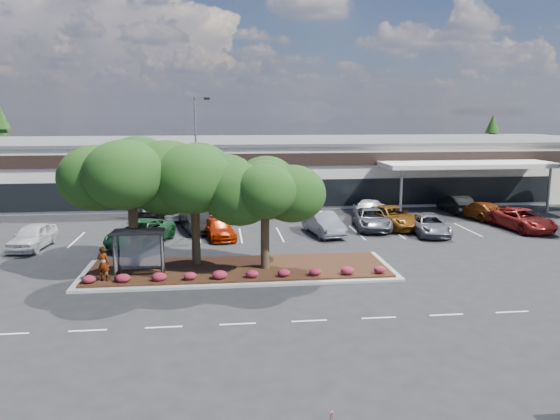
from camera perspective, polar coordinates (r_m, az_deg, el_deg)
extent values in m
plane|color=black|center=(28.51, 0.12, -8.62)|extent=(160.00, 160.00, 0.00)
cube|color=silver|center=(61.20, -3.60, 4.36)|extent=(80.00, 20.00, 6.00)
cube|color=#515154|center=(60.97, -3.64, 7.26)|extent=(80.40, 20.40, 0.30)
cube|color=black|center=(51.04, -3.03, 5.24)|extent=(80.00, 0.25, 1.20)
cube|color=black|center=(51.42, -2.99, 1.69)|extent=(60.00, 0.18, 2.60)
cube|color=#AD0C17|center=(50.96, -9.80, 5.10)|extent=(6.00, 0.12, 1.00)
cube|color=silver|center=(53.78, 19.01, 4.52)|extent=(16.00, 5.00, 0.40)
cylinder|color=slate|center=(49.55, 12.52, 1.72)|extent=(0.24, 0.24, 4.20)
cylinder|color=slate|center=(55.71, 26.27, 1.82)|extent=(0.24, 0.24, 4.20)
cube|color=#989893|center=(32.15, -4.28, -6.32)|extent=(18.00, 6.00, 0.15)
cube|color=#3B1E12|center=(32.11, -4.29, -6.10)|extent=(17.20, 5.20, 0.12)
cube|color=silver|center=(26.13, -26.45, -11.51)|extent=(1.60, 0.12, 0.01)
cube|color=silver|center=(25.23, -19.45, -11.78)|extent=(1.60, 0.12, 0.01)
cube|color=silver|center=(24.71, -12.04, -11.88)|extent=(1.60, 0.12, 0.01)
cube|color=silver|center=(24.60, -4.45, -11.78)|extent=(1.60, 0.12, 0.01)
cube|color=silver|center=(24.90, 3.08, -11.48)|extent=(1.60, 0.12, 0.01)
cube|color=silver|center=(25.61, 10.29, -11.01)|extent=(1.60, 0.12, 0.01)
cube|color=silver|center=(26.68, 17.00, -10.42)|extent=(1.60, 0.12, 0.01)
cube|color=silver|center=(28.08, 23.09, -9.76)|extent=(1.60, 0.12, 0.01)
cube|color=silver|center=(43.44, -24.34, -2.94)|extent=(0.12, 5.00, 0.01)
cube|color=silver|center=(42.62, -20.49, -2.92)|extent=(0.12, 5.00, 0.01)
cube|color=silver|center=(41.99, -16.51, -2.88)|extent=(0.12, 5.00, 0.01)
cube|color=silver|center=(41.57, -12.43, -2.82)|extent=(0.12, 5.00, 0.01)
cube|color=silver|center=(41.36, -8.29, -2.75)|extent=(0.12, 5.00, 0.01)
cube|color=silver|center=(41.37, -4.13, -2.67)|extent=(0.12, 5.00, 0.01)
cube|color=silver|center=(41.60, 0.00, -2.57)|extent=(0.12, 5.00, 0.01)
cube|color=silver|center=(42.04, 4.07, -2.46)|extent=(0.12, 5.00, 0.01)
cube|color=silver|center=(42.69, 8.04, -2.34)|extent=(0.12, 5.00, 0.01)
cube|color=silver|center=(43.54, 11.86, -2.21)|extent=(0.12, 5.00, 0.01)
cube|color=silver|center=(44.57, 15.53, -2.08)|extent=(0.12, 5.00, 0.01)
cube|color=silver|center=(45.77, 19.01, -1.95)|extent=(0.12, 5.00, 0.01)
cylinder|color=black|center=(31.71, -16.59, -4.27)|extent=(0.08, 0.08, 2.50)
cylinder|color=black|center=(31.37, -12.08, -4.22)|extent=(0.08, 0.08, 2.50)
cylinder|color=black|center=(30.48, -17.00, -4.87)|extent=(0.08, 0.08, 2.50)
cylinder|color=black|center=(30.12, -12.31, -4.83)|extent=(0.08, 0.08, 2.50)
cube|color=black|center=(30.60, -14.61, -2.21)|extent=(2.75, 1.55, 0.10)
cube|color=silver|center=(31.49, -14.35, -4.03)|extent=(2.30, 0.03, 2.00)
cube|color=black|center=(31.34, -14.38, -5.84)|extent=(2.00, 0.35, 0.06)
cone|color=#12360E|center=(77.71, -26.94, 6.00)|extent=(4.40, 4.40, 10.00)
cone|color=#12360E|center=(80.10, 21.20, 6.15)|extent=(3.96, 3.96, 9.00)
imported|color=#594C47|center=(30.79, -17.98, -5.35)|extent=(0.80, 0.65, 1.90)
cube|color=#989893|center=(44.29, -8.57, -1.64)|extent=(0.50, 0.50, 0.40)
cylinder|color=slate|center=(43.53, -8.75, 5.10)|extent=(0.14, 0.14, 10.04)
cube|color=slate|center=(43.34, -8.32, 11.54)|extent=(0.91, 0.27, 0.14)
cube|color=black|center=(43.31, -7.65, 11.46)|extent=(0.47, 0.32, 0.18)
cube|color=#EA3D82|center=(16.44, 5.52, -20.50)|extent=(0.02, 0.14, 0.18)
imported|color=silver|center=(40.90, -24.42, -2.53)|extent=(2.52, 5.11, 1.68)
imported|color=#1C4A27|center=(39.55, -14.41, -2.30)|extent=(5.00, 6.80, 1.72)
imported|color=black|center=(43.19, -8.77, -1.06)|extent=(3.04, 5.49, 1.71)
imported|color=#991D01|center=(40.59, -6.43, -1.97)|extent=(2.90, 5.06, 1.38)
imported|color=slate|center=(41.57, 4.57, -1.40)|extent=(2.70, 5.47, 1.72)
imported|color=#514F56|center=(44.04, 9.55, -0.93)|extent=(3.43, 6.10, 1.61)
imported|color=slate|center=(43.00, 15.34, -1.53)|extent=(2.94, 5.47, 1.46)
imported|color=brown|center=(44.88, 11.64, -0.73)|extent=(4.50, 6.69, 1.70)
imported|color=maroon|center=(47.20, 24.01, -0.91)|extent=(3.45, 6.25, 1.66)
imported|color=black|center=(48.83, -13.15, 0.04)|extent=(2.79, 5.91, 1.63)
imported|color=#A3A9B0|center=(48.49, -10.95, 0.10)|extent=(3.18, 6.15, 1.70)
imported|color=black|center=(49.05, -7.00, 0.12)|extent=(4.12, 5.40, 1.36)
imported|color=maroon|center=(49.36, -1.64, 0.28)|extent=(2.40, 4.48, 1.40)
imported|color=silver|center=(48.24, 9.36, 0.09)|extent=(4.48, 6.33, 1.70)
imported|color=#9EA2A9|center=(47.38, 9.91, -0.22)|extent=(3.18, 5.71, 1.51)
imported|color=maroon|center=(50.62, 20.10, -0.03)|extent=(3.21, 5.57, 1.52)
imported|color=black|center=(53.14, 17.91, 0.64)|extent=(1.78, 5.03, 1.65)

